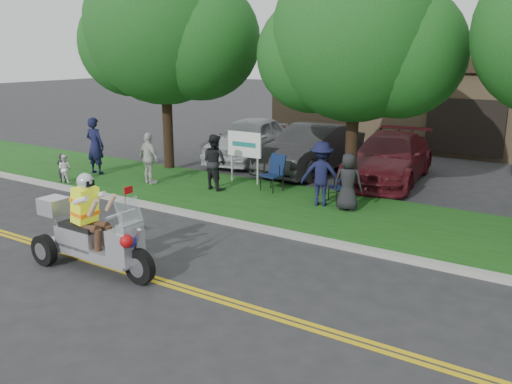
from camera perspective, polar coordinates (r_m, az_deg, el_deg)
The scene contains 23 objects.
ground at distance 10.96m, azimuth -8.17°, elevation -8.41°, with size 120.00×120.00×0.00m, color #28282B.
centerline_near at distance 10.57m, azimuth -10.26°, elevation -9.38°, with size 60.00×0.10×0.01m, color gold.
centerline_far at distance 10.67m, azimuth -9.66°, elevation -9.10°, with size 60.00×0.10×0.01m, color gold.
curb at distance 13.22m, azimuth 0.54°, elevation -3.87°, with size 60.00×0.25×0.12m, color #A8A89E.
grass_verge at distance 14.99m, azimuth 4.97°, elevation -1.66°, with size 60.00×4.00×0.10m, color #174512.
commercial_building at distance 27.00m, azimuth 23.15°, elevation 8.80°, with size 18.00×8.20×4.00m.
tree_left at distance 19.62m, azimuth -9.47°, elevation 16.25°, with size 6.62×5.40×7.78m.
tree_mid at distance 15.98m, azimuth 10.72°, elevation 15.08°, with size 5.88×4.80×7.05m.
business_sign at distance 17.35m, azimuth -1.22°, elevation 4.74°, with size 1.25×0.06×1.75m.
trike_scooter at distance 11.29m, azimuth -16.98°, elevation -4.48°, with size 3.01×1.00×1.98m.
lawn_chair_a at distance 15.49m, azimuth 9.10°, elevation 0.99°, with size 0.71×0.71×0.95m.
lawn_chair_b at distance 16.47m, azimuth 1.99°, elevation 2.30°, with size 0.68×0.70×1.10m.
spectator_adult_left at distance 19.45m, azimuth -16.58°, elevation 4.70°, with size 0.71×0.47×1.95m, color #141538.
spectator_adult_mid at distance 16.63m, azimuth -4.39°, elevation 3.19°, with size 0.83×0.64×1.70m, color black.
spectator_adult_right at distance 17.58m, azimuth -11.18°, elevation 3.49°, with size 0.96×0.40×1.64m, color silver.
spectator_chair_a at distance 14.92m, azimuth 6.91°, elevation 1.92°, with size 1.14×0.66×1.77m, color #141637.
spectator_chair_b at distance 14.58m, azimuth 9.67°, elevation 1.07°, with size 0.76×0.49×1.55m, color black.
child_left at distance 18.58m, azimuth -19.71°, elevation 2.40°, with size 0.34×0.23×0.94m, color black.
child_right at distance 18.49m, azimuth -19.48°, elevation 2.34°, with size 0.45×0.35×0.93m, color white.
parked_car_far_left at distance 21.37m, azimuth -0.70°, elevation 5.58°, with size 2.03×5.05×1.72m, color silver.
parked_car_left at distance 19.43m, azimuth 5.85°, elevation 4.53°, with size 1.79×5.14×1.69m, color #2A292C.
parked_car_mid at distance 19.89m, azimuth 4.83°, elevation 4.16°, with size 2.09×4.54×1.26m, color black.
parked_car_right at distance 18.51m, azimuth 13.81°, elevation 3.47°, with size 2.20×5.42×1.57m, color #56141C.
Camera 1 is at (6.73, -7.51, 4.30)m, focal length 38.00 mm.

